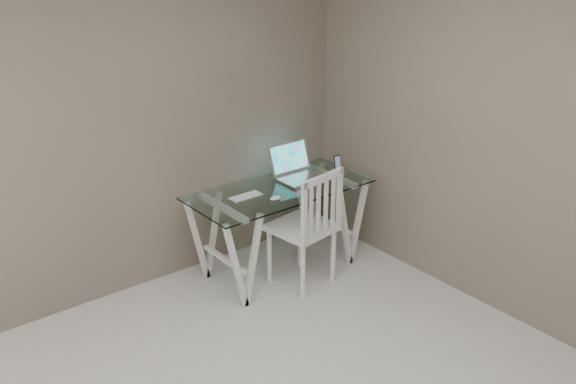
% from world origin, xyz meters
% --- Properties ---
extents(room, '(4.50, 4.52, 2.71)m').
position_xyz_m(room, '(-0.06, 0.02, 1.72)').
color(room, beige).
rests_on(room, ground).
extents(desk, '(1.50, 0.70, 0.75)m').
position_xyz_m(desk, '(1.07, 1.74, 0.38)').
color(desk, silver).
rests_on(desk, ground).
extents(chair, '(0.51, 0.51, 0.99)m').
position_xyz_m(chair, '(1.11, 1.40, 0.55)').
color(chair, white).
rests_on(chair, ground).
extents(laptop, '(0.40, 0.37, 0.27)m').
position_xyz_m(laptop, '(1.35, 1.86, 0.81)').
color(laptop, silver).
rests_on(laptop, desk).
extents(keyboard, '(0.28, 0.12, 0.01)m').
position_xyz_m(keyboard, '(0.76, 1.76, 0.75)').
color(keyboard, silver).
rests_on(keyboard, desk).
extents(mouse, '(0.10, 0.06, 0.03)m').
position_xyz_m(mouse, '(0.91, 1.57, 0.76)').
color(mouse, white).
rests_on(mouse, desk).
extents(phone_dock, '(0.08, 0.08, 0.14)m').
position_xyz_m(phone_dock, '(1.70, 1.73, 0.79)').
color(phone_dock, white).
rests_on(phone_dock, desk).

